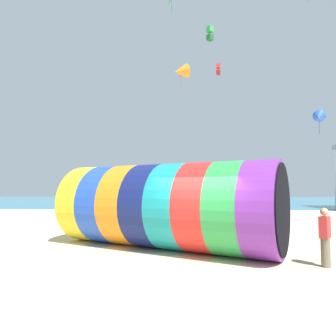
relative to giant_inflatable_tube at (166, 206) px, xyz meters
name	(u,v)px	position (x,y,z in m)	size (l,w,h in m)	color
ground_plane	(194,262)	(0.95, -1.98, -1.53)	(120.00, 120.00, 0.00)	beige
sea	(185,201)	(0.95, 39.19, -1.48)	(120.00, 40.00, 0.10)	teal
giant_inflatable_tube	(166,206)	(0.00, 0.00, 0.00)	(8.60, 6.31, 3.06)	yellow
kite_handler	(325,237)	(4.55, -2.37, -0.71)	(0.40, 0.42, 1.62)	#726651
kite_red_box	(218,69)	(3.38, 11.95, 9.88)	(0.36, 0.36, 0.89)	red
kite_orange_delta	(181,72)	(0.45, 12.72, 10.07)	(1.76, 1.65, 2.25)	orange
kite_blue_delta	(319,117)	(9.36, 8.51, 5.20)	(1.21, 1.31, 1.63)	blue
kite_green_box	(210,33)	(3.03, 14.76, 14.27)	(0.65, 0.65, 1.33)	green
bystander_near_water	(68,207)	(-7.22, 9.14, -0.66)	(0.31, 0.41, 1.69)	#383D56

